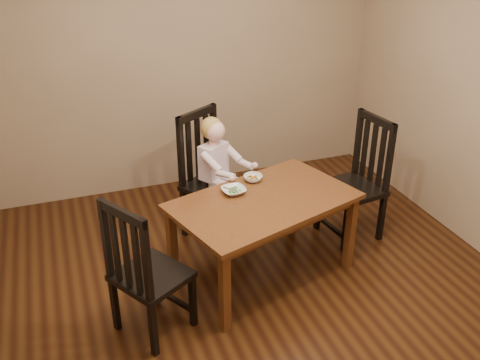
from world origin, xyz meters
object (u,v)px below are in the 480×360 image
object	(u,v)px
dining_table	(264,208)
toddler	(215,165)
chair_left	(145,272)
chair_right	(357,181)
bowl_peas	(234,191)
chair_child	(211,177)
bowl_veg	(253,178)

from	to	relation	value
dining_table	toddler	bearing A→B (deg)	102.91
dining_table	chair_left	world-z (taller)	chair_left
chair_left	chair_right	xyz separation A→B (m)	(2.00, 0.65, 0.03)
chair_left	bowl_peas	size ratio (longest dim) A/B	5.75
chair_child	toddler	world-z (taller)	chair_child
dining_table	toddler	size ratio (longest dim) A/B	2.75
chair_child	chair_right	distance (m)	1.29
chair_right	bowl_peas	size ratio (longest dim) A/B	6.05
chair_child	chair_right	size ratio (longest dim) A/B	1.03
toddler	bowl_veg	distance (m)	0.44
dining_table	bowl_peas	world-z (taller)	bowl_peas
chair_left	bowl_peas	bearing A→B (deg)	92.08
dining_table	chair_left	bearing A→B (deg)	-160.45
chair_right	toddler	size ratio (longest dim) A/B	1.95
dining_table	bowl_veg	bearing A→B (deg)	84.18
toddler	chair_left	bearing A→B (deg)	20.26
toddler	bowl_peas	xyz separation A→B (m)	(-0.02, -0.54, 0.02)
toddler	bowl_peas	bearing A→B (deg)	55.79
dining_table	chair_right	size ratio (longest dim) A/B	1.41
bowl_peas	chair_left	bearing A→B (deg)	-147.17
chair_left	chair_right	bearing A→B (deg)	77.15
chair_right	bowl_peas	distance (m)	1.22
chair_child	toddler	size ratio (longest dim) A/B	2.01
dining_table	bowl_veg	xyz separation A→B (m)	(0.03, 0.32, 0.10)
chair_right	bowl_peas	bearing A→B (deg)	87.97
chair_child	dining_table	bearing A→B (deg)	72.50
dining_table	bowl_peas	xyz separation A→B (m)	(-0.19, 0.17, 0.10)
bowl_veg	chair_right	bearing A→B (deg)	-1.36
chair_child	bowl_veg	world-z (taller)	chair_child
chair_left	bowl_veg	xyz separation A→B (m)	(1.03, 0.67, 0.21)
toddler	bowl_peas	world-z (taller)	toddler
chair_right	toddler	distance (m)	1.26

